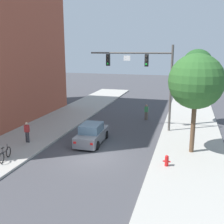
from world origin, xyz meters
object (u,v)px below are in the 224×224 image
pedestrian_sidewalk_left_walker (27,131)px  fire_hydrant (167,161)px  street_tree_second (197,65)px  bicycle_leaning (5,154)px  car_lead_grey (92,134)px  street_tree_nearest (196,82)px  pedestrian_crossing_road (146,111)px  traffic_signal_mast (147,71)px

pedestrian_sidewalk_left_walker → fire_hydrant: pedestrian_sidewalk_left_walker is taller
street_tree_second → bicycle_leaning: bearing=-133.8°
car_lead_grey → bicycle_leaning: car_lead_grey is taller
bicycle_leaning → street_tree_nearest: street_tree_nearest is taller
bicycle_leaning → fire_hydrant: 10.53m
pedestrian_crossing_road → fire_hydrant: size_ratio=2.28×
fire_hydrant → street_tree_nearest: size_ratio=0.10×
bicycle_leaning → pedestrian_sidewalk_left_walker: bearing=98.7°
car_lead_grey → fire_hydrant: (6.12, -3.16, -0.22)m
car_lead_grey → fire_hydrant: 6.89m
bicycle_leaning → street_tree_second: 18.20m
street_tree_second → pedestrian_sidewalk_left_walker: bearing=-144.1°
car_lead_grey → street_tree_second: size_ratio=0.60×
fire_hydrant → street_tree_second: (1.70, 10.61, 5.32)m
fire_hydrant → car_lead_grey: bearing=152.7°
traffic_signal_mast → car_lead_grey: size_ratio=1.75×
pedestrian_sidewalk_left_walker → fire_hydrant: 11.00m
bicycle_leaning → street_tree_second: street_tree_second is taller
car_lead_grey → pedestrian_sidewalk_left_walker: size_ratio=2.62×
traffic_signal_mast → pedestrian_crossing_road: 5.83m
fire_hydrant → street_tree_nearest: (1.50, 2.94, 4.66)m
traffic_signal_mast → fire_hydrant: bearing=-71.7°
traffic_signal_mast → pedestrian_sidewalk_left_walker: traffic_signal_mast is taller
street_tree_nearest → pedestrian_sidewalk_left_walker: bearing=-173.4°
bicycle_leaning → pedestrian_crossing_road: bearing=61.5°
traffic_signal_mast → street_tree_second: size_ratio=1.05×
car_lead_grey → pedestrian_crossing_road: 8.84m
bicycle_leaning → fire_hydrant: (10.35, 1.96, -0.03)m
fire_hydrant → street_tree_nearest: street_tree_nearest is taller
fire_hydrant → street_tree_nearest: 5.71m
pedestrian_crossing_road → car_lead_grey: bearing=-110.2°
pedestrian_crossing_road → street_tree_nearest: bearing=-61.7°
car_lead_grey → bicycle_leaning: size_ratio=2.47×
traffic_signal_mast → street_tree_nearest: traffic_signal_mast is taller
traffic_signal_mast → street_tree_second: bearing=34.0°
bicycle_leaning → street_tree_second: size_ratio=0.24×
pedestrian_sidewalk_left_walker → pedestrian_crossing_road: (7.81, 9.95, -0.15)m
street_tree_nearest → car_lead_grey: bearing=178.4°
pedestrian_crossing_road → street_tree_nearest: size_ratio=0.24×
car_lead_grey → pedestrian_sidewalk_left_walker: (-4.76, -1.65, 0.34)m
traffic_signal_mast → street_tree_nearest: size_ratio=1.08×
fire_hydrant → bicycle_leaning: bearing=-169.3°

